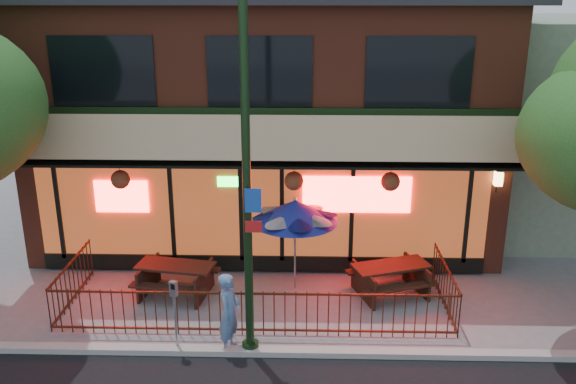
{
  "coord_description": "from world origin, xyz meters",
  "views": [
    {
      "loc": [
        1.02,
        -10.78,
        6.78
      ],
      "look_at": [
        0.68,
        2.0,
        2.52
      ],
      "focal_mm": 38.0,
      "sensor_mm": 36.0,
      "label": 1
    }
  ],
  "objects_px": {
    "parking_meter_near": "(175,304)",
    "patio_umbrella": "(295,211)",
    "street_light": "(247,201)",
    "pedestrian": "(229,313)",
    "picnic_table_right": "(391,275)",
    "picnic_table_left": "(176,275)"
  },
  "relations": [
    {
      "from": "street_light",
      "to": "patio_umbrella",
      "type": "xyz_separation_m",
      "value": [
        0.83,
        2.74,
        -1.2
      ]
    },
    {
      "from": "patio_umbrella",
      "to": "pedestrian",
      "type": "relative_size",
      "value": 1.39
    },
    {
      "from": "patio_umbrella",
      "to": "parking_meter_near",
      "type": "xyz_separation_m",
      "value": [
        -2.28,
        -2.73,
        -0.93
      ]
    },
    {
      "from": "picnic_table_right",
      "to": "street_light",
      "type": "bearing_deg",
      "value": -141.16
    },
    {
      "from": "picnic_table_right",
      "to": "patio_umbrella",
      "type": "relative_size",
      "value": 0.92
    },
    {
      "from": "picnic_table_left",
      "to": "picnic_table_right",
      "type": "distance_m",
      "value": 4.98
    },
    {
      "from": "picnic_table_left",
      "to": "pedestrian",
      "type": "height_order",
      "value": "pedestrian"
    },
    {
      "from": "street_light",
      "to": "pedestrian",
      "type": "height_order",
      "value": "street_light"
    },
    {
      "from": "street_light",
      "to": "pedestrian",
      "type": "relative_size",
      "value": 4.27
    },
    {
      "from": "pedestrian",
      "to": "picnic_table_right",
      "type": "bearing_deg",
      "value": -39.99
    },
    {
      "from": "picnic_table_right",
      "to": "pedestrian",
      "type": "distance_m",
      "value": 4.22
    },
    {
      "from": "street_light",
      "to": "parking_meter_near",
      "type": "distance_m",
      "value": 2.58
    },
    {
      "from": "picnic_table_right",
      "to": "parking_meter_near",
      "type": "relative_size",
      "value": 1.39
    },
    {
      "from": "street_light",
      "to": "patio_umbrella",
      "type": "relative_size",
      "value": 3.07
    },
    {
      "from": "picnic_table_left",
      "to": "picnic_table_right",
      "type": "height_order",
      "value": "picnic_table_left"
    },
    {
      "from": "parking_meter_near",
      "to": "patio_umbrella",
      "type": "bearing_deg",
      "value": 50.18
    },
    {
      "from": "street_light",
      "to": "patio_umbrella",
      "type": "height_order",
      "value": "street_light"
    },
    {
      "from": "picnic_table_left",
      "to": "picnic_table_right",
      "type": "bearing_deg",
      "value": 1.51
    },
    {
      "from": "picnic_table_left",
      "to": "patio_umbrella",
      "type": "relative_size",
      "value": 0.86
    },
    {
      "from": "street_light",
      "to": "picnic_table_left",
      "type": "height_order",
      "value": "street_light"
    },
    {
      "from": "pedestrian",
      "to": "parking_meter_near",
      "type": "relative_size",
      "value": 1.09
    },
    {
      "from": "picnic_table_left",
      "to": "pedestrian",
      "type": "distance_m",
      "value": 2.76
    }
  ]
}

